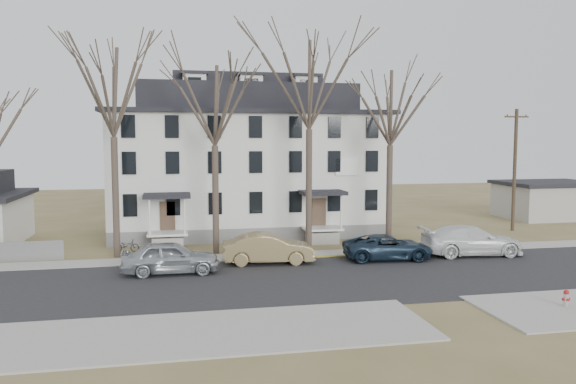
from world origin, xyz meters
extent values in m
plane|color=olive|center=(0.00, 0.00, 0.00)|extent=(120.00, 120.00, 0.00)
cube|color=#27272A|center=(0.00, 2.00, 0.00)|extent=(120.00, 10.00, 0.04)
cube|color=#A09F97|center=(0.00, 8.00, 0.00)|extent=(120.00, 2.00, 0.08)
cube|color=#A09F97|center=(-8.00, -5.00, 0.00)|extent=(20.00, 5.00, 0.08)
cube|color=gold|center=(5.00, 7.10, 0.00)|extent=(14.00, 0.25, 0.06)
cube|color=slate|center=(-2.00, 18.00, 0.50)|extent=(20.00, 10.00, 1.00)
cube|color=silver|center=(-2.00, 18.00, 5.00)|extent=(20.00, 10.00, 8.00)
cube|color=black|center=(-2.00, 18.00, 9.10)|extent=(20.80, 10.80, 0.30)
cube|color=black|center=(-2.00, 18.00, 10.25)|extent=(16.00, 7.00, 2.00)
cube|color=black|center=(-2.00, 18.00, 11.65)|extent=(11.00, 4.50, 0.80)
cube|color=white|center=(-8.00, 12.04, 1.00)|extent=(2.60, 2.00, 0.16)
cube|color=white|center=(2.50, 12.04, 1.00)|extent=(2.60, 2.00, 0.16)
cube|color=white|center=(4.50, 12.92, 5.20)|extent=(1.60, 0.08, 1.20)
cube|color=#A09F97|center=(26.00, 20.00, 1.50)|extent=(8.00, 6.00, 3.00)
cube|color=black|center=(26.00, 20.00, 3.20)|extent=(8.50, 6.50, 0.30)
cylinder|color=#473B31|center=(-11.00, 9.80, 3.64)|extent=(0.40, 0.40, 7.28)
cylinder|color=#473B31|center=(-5.00, 9.80, 3.38)|extent=(0.40, 0.40, 6.76)
cylinder|color=#473B31|center=(1.00, 9.80, 3.90)|extent=(0.40, 0.40, 7.80)
cylinder|color=#473B31|center=(6.50, 9.80, 3.38)|extent=(0.40, 0.40, 6.76)
cylinder|color=#3D3023|center=(18.50, 14.00, 4.75)|extent=(0.28, 0.28, 9.50)
cube|color=#3D3023|center=(18.50, 14.00, 8.90)|extent=(2.00, 0.12, 0.12)
imported|color=#9EA5AA|center=(-7.78, 4.67, 0.87)|extent=(5.11, 2.07, 1.74)
imported|color=olive|center=(-2.28, 6.08, 0.86)|extent=(5.39, 2.30, 1.73)
imported|color=#182939|center=(4.85, 5.73, 0.73)|extent=(5.47, 2.89, 1.47)
imported|color=white|center=(10.35, 5.91, 0.90)|extent=(6.41, 3.02, 1.81)
imported|color=black|center=(-10.56, 11.10, 0.41)|extent=(1.58, 0.64, 0.81)
cylinder|color=#B7B7BA|center=(8.67, -4.85, 0.03)|extent=(0.31, 0.31, 0.06)
cylinder|color=#B7B7BA|center=(8.67, -4.85, 0.35)|extent=(0.21, 0.21, 0.54)
sphere|color=#A51411|center=(8.67, -4.85, 0.68)|extent=(0.23, 0.23, 0.23)
cylinder|color=#A51411|center=(8.67, -4.85, 0.39)|extent=(0.33, 0.12, 0.12)
cylinder|color=#A51411|center=(8.67, -4.85, 0.39)|extent=(0.12, 0.29, 0.12)
camera|label=1|loc=(-7.49, -25.25, 7.09)|focal=35.00mm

